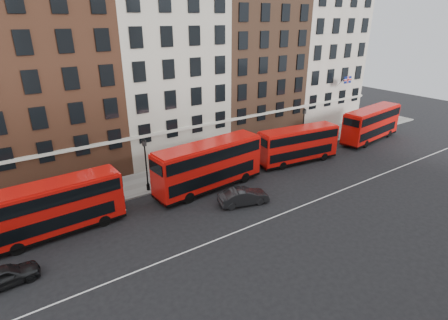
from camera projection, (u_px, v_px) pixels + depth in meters
ground at (256, 208)px, 31.15m from camera, size 120.00×120.00×0.00m
pavement at (197, 169)px, 39.16m from camera, size 80.00×5.00×0.15m
kerb at (209, 176)px, 37.25m from camera, size 80.00×0.30×0.16m
road_centre_line at (271, 218)px, 29.62m from camera, size 70.00×0.12×0.01m
building_terrace at (160, 69)px, 40.80m from camera, size 64.00×11.95×22.00m
bus_a at (53, 208)px, 26.65m from camera, size 10.43×2.88×4.35m
bus_b at (208, 165)px, 33.85m from camera, size 11.57×3.70×4.78m
bus_c at (298, 144)px, 40.30m from camera, size 10.14×3.59×4.17m
bus_d at (371, 124)px, 47.44m from camera, size 11.05×3.88×4.55m
car_rear at (4, 276)px, 22.00m from camera, size 4.11×1.84×1.37m
car_front at (244, 197)px, 31.63m from camera, size 4.85×2.73×1.51m
lamp_post_left at (146, 162)px, 33.10m from camera, size 0.44×0.44×5.33m
lamp_post_right at (303, 127)px, 43.91m from camera, size 0.44×0.44×5.33m
traffic_light at (345, 122)px, 47.97m from camera, size 0.25×0.45×3.27m
iron_railings at (187, 158)px, 40.63m from camera, size 6.60×0.06×1.00m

